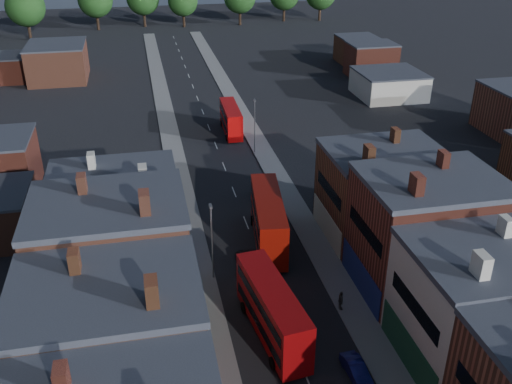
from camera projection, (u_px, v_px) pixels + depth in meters
name	position (u px, v px, depth m)	size (l,w,h in m)	color
pavement_west	(181.00, 189.00, 73.02)	(3.00, 200.00, 0.12)	gray
pavement_east	(280.00, 180.00, 75.42)	(3.00, 200.00, 0.12)	gray
lamp_post_2	(212.00, 237.00, 53.71)	(0.25, 0.70, 8.12)	slate
lamp_post_3	(255.00, 123.00, 81.81)	(0.25, 0.70, 8.12)	slate
bus_0	(272.00, 310.00, 47.26)	(4.04, 11.69, 4.94)	#A8090B
bus_1	(268.00, 219.00, 60.33)	(4.42, 12.72, 5.38)	#9F1309
bus_2	(231.00, 119.00, 90.14)	(2.81, 10.26, 4.40)	#BA0808
car_1	(356.00, 370.00, 43.99)	(1.31, 3.76, 1.24)	navy
car_2	(247.00, 263.00, 57.05)	(2.03, 4.40, 1.22)	black
car_3	(260.00, 194.00, 70.72)	(1.53, 3.76, 1.09)	silver
ped_3	(341.00, 300.00, 50.97)	(1.10, 0.50, 1.88)	#5B584E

